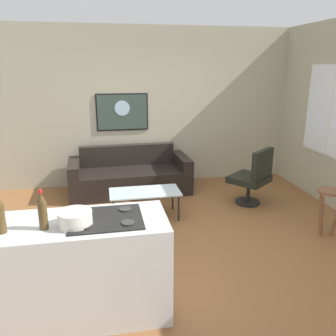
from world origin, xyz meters
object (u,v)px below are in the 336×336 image
object	(u,v)px
wall_painting	(122,112)
mixing_bowl	(75,219)
bar_stool	(328,201)
couch	(130,177)
soda_bottle_2	(43,211)
armchair	(253,177)
coffee_table	(145,194)

from	to	relation	value
wall_painting	mixing_bowl	bearing A→B (deg)	-99.76
bar_stool	mixing_bowl	xyz separation A→B (m)	(-3.03, -1.01, 0.48)
couch	soda_bottle_2	bearing A→B (deg)	-106.37
soda_bottle_2	mixing_bowl	distance (m)	0.25
bar_stool	soda_bottle_2	size ratio (longest dim) A/B	1.88
armchair	bar_stool	distance (m)	1.24
couch	wall_painting	distance (m)	1.16
bar_stool	wall_painting	bearing A→B (deg)	133.47
couch	bar_stool	distance (m)	3.16
armchair	wall_painting	xyz separation A→B (m)	(-1.92, 1.42, 0.87)
bar_stool	mixing_bowl	bearing A→B (deg)	-161.61
mixing_bowl	wall_painting	bearing A→B (deg)	80.24
couch	coffee_table	world-z (taller)	couch
couch	mixing_bowl	xyz separation A→B (m)	(-0.68, -3.11, 0.68)
bar_stool	wall_painting	xyz separation A→B (m)	(-2.42, 2.55, 0.87)
couch	soda_bottle_2	distance (m)	3.34
soda_bottle_2	mixing_bowl	size ratio (longest dim) A/B	1.20
armchair	bar_stool	bearing A→B (deg)	-66.00
bar_stool	soda_bottle_2	xyz separation A→B (m)	(-3.27, -1.02, 0.57)
coffee_table	mixing_bowl	bearing A→B (deg)	-111.94
coffee_table	wall_painting	xyz separation A→B (m)	(-0.19, 1.58, 0.97)
couch	armchair	bearing A→B (deg)	-27.57
couch	armchair	distance (m)	2.10
wall_painting	soda_bottle_2	bearing A→B (deg)	-103.41
bar_stool	soda_bottle_2	bearing A→B (deg)	-162.75
couch	mixing_bowl	size ratio (longest dim) A/B	7.58
bar_stool	coffee_table	bearing A→B (deg)	156.47
couch	wall_painting	bearing A→B (deg)	98.15
mixing_bowl	wall_painting	distance (m)	3.64
coffee_table	wall_painting	world-z (taller)	wall_painting
armchair	soda_bottle_2	world-z (taller)	soda_bottle_2
armchair	mixing_bowl	distance (m)	3.35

